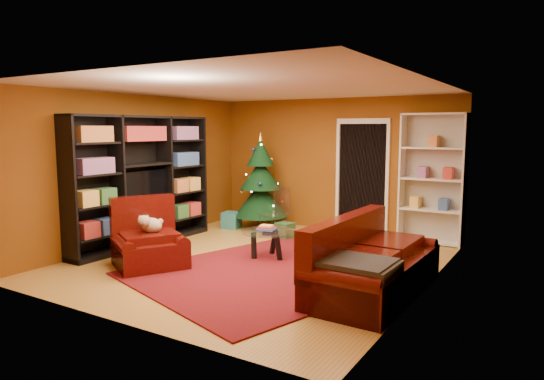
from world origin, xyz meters
The scene contains 17 objects.
floor centered at (0.00, 0.00, -0.03)m, with size 5.00×5.50×0.05m, color #B18134.
ceiling centered at (0.00, 0.00, 2.62)m, with size 5.00×5.50×0.05m, color silver.
wall_back centered at (0.00, 2.77, 1.30)m, with size 5.00×0.05×2.60m, color brown.
wall_left centered at (-2.52, 0.00, 1.30)m, with size 0.05×5.50×2.60m, color brown.
wall_right centered at (2.52, 0.00, 1.30)m, with size 0.05×5.50×2.60m, color brown.
doorway centered at (0.60, 2.73, 1.05)m, with size 1.06×0.60×2.16m, color black, non-canonical shape.
rug centered at (0.47, -0.48, 0.01)m, with size 2.95×3.44×0.02m, color maroon.
media_unit centered at (-2.27, -0.17, 1.11)m, with size 0.45×2.90×2.23m, color black, non-canonical shape.
christmas_tree centered at (-1.34, 2.15, 0.95)m, with size 1.10×1.10×1.95m, color black, non-canonical shape.
gift_box_teal centered at (-1.81, 1.78, 0.16)m, with size 0.33×0.33×0.33m, color teal.
gift_box_green centered at (-0.43, 1.56, 0.14)m, with size 0.29×0.29×0.29m, color #235228.
white_bookshelf centered at (1.95, 2.57, 1.14)m, with size 1.08×0.39×2.34m, color white, non-canonical shape.
armchair centered at (-1.18, -1.09, 0.41)m, with size 1.04×1.04×0.81m, color #3B0906, non-canonical shape.
dog centered at (-1.20, -1.02, 0.60)m, with size 0.40×0.30×0.26m, color beige, non-canonical shape.
sofa centered at (2.02, -0.49, 0.47)m, with size 2.19×0.99×0.94m, color #3B0906, non-canonical shape.
coffee_table centered at (0.06, 0.21, 0.22)m, with size 0.85×0.85×0.53m, color gray, non-canonical shape.
acrylic_chair centered at (-0.63, 1.49, 0.43)m, with size 0.44×0.48×0.85m, color #66605B, non-canonical shape.
Camera 1 is at (3.94, -6.05, 2.01)m, focal length 32.00 mm.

